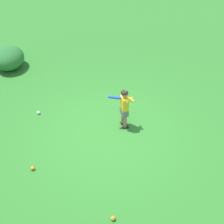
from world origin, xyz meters
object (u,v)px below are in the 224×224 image
object	(u,v)px
play_ball_by_bucket	(38,113)
play_ball_far_right	(113,218)
child_batter	(124,105)
play_ball_behind_batter	(33,168)

from	to	relation	value
play_ball_by_bucket	play_ball_far_right	xyz separation A→B (m)	(-3.18, -1.90, -0.00)
child_batter	play_ball_behind_batter	xyz separation A→B (m)	(-1.39, 2.05, -0.61)
play_ball_far_right	child_batter	bearing A→B (deg)	-7.72
play_ball_behind_batter	play_ball_by_bucket	bearing A→B (deg)	6.15
play_ball_by_bucket	play_ball_far_right	world-z (taller)	play_ball_by_bucket
play_ball_far_right	play_ball_by_bucket	bearing A→B (deg)	30.86
play_ball_by_bucket	play_ball_far_right	bearing A→B (deg)	-149.14
child_batter	play_ball_behind_batter	distance (m)	2.55
play_ball_by_bucket	play_ball_behind_batter	world-z (taller)	play_ball_by_bucket
child_batter	play_ball_far_right	xyz separation A→B (m)	(-2.63, 0.36, -0.61)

